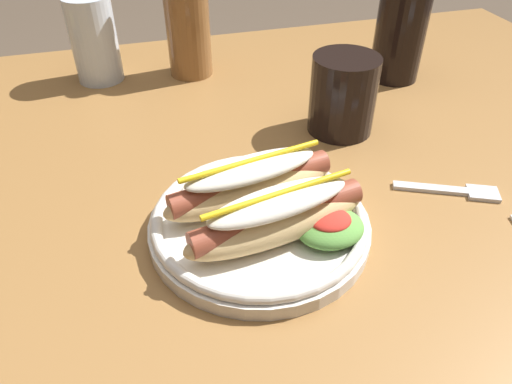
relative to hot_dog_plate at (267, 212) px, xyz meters
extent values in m
cube|color=olive|center=(-0.01, 0.11, -0.05)|extent=(1.40, 0.96, 0.04)
cylinder|color=olive|center=(0.60, 0.49, -0.42)|extent=(0.06, 0.06, 0.70)
cylinder|color=silver|center=(0.00, 0.00, -0.02)|extent=(0.23, 0.23, 0.02)
torus|color=silver|center=(0.00, 0.00, -0.01)|extent=(0.22, 0.22, 0.01)
ellipsoid|color=tan|center=(0.00, -0.03, 0.01)|extent=(0.20, 0.08, 0.04)
cylinder|color=brown|center=(0.00, -0.03, 0.02)|extent=(0.18, 0.06, 0.03)
ellipsoid|color=silver|center=(0.00, -0.03, 0.03)|extent=(0.15, 0.07, 0.02)
cylinder|color=yellow|center=(0.00, -0.03, 0.04)|extent=(0.16, 0.04, 0.01)
ellipsoid|color=tan|center=(-0.01, 0.03, 0.01)|extent=(0.20, 0.08, 0.04)
cylinder|color=brown|center=(-0.01, 0.03, 0.02)|extent=(0.18, 0.06, 0.03)
ellipsoid|color=silver|center=(-0.01, 0.03, 0.03)|extent=(0.15, 0.07, 0.02)
cylinder|color=yellow|center=(-0.01, 0.03, 0.04)|extent=(0.16, 0.04, 0.01)
ellipsoid|color=#5B9942|center=(0.05, -0.04, 0.00)|extent=(0.07, 0.06, 0.02)
ellipsoid|color=red|center=(0.05, -0.04, 0.01)|extent=(0.04, 0.03, 0.01)
cube|color=silver|center=(0.21, 0.02, -0.02)|extent=(0.08, 0.05, 0.00)
cube|color=silver|center=(0.26, -0.01, -0.02)|extent=(0.04, 0.04, 0.00)
cylinder|color=black|center=(0.32, 0.31, 0.04)|extent=(0.08, 0.08, 0.14)
cylinder|color=silver|center=(-0.16, 0.44, 0.04)|extent=(0.07, 0.07, 0.13)
cylinder|color=black|center=(0.16, 0.18, 0.03)|extent=(0.09, 0.09, 0.11)
cylinder|color=brown|center=(0.00, 0.42, 0.05)|extent=(0.07, 0.07, 0.16)
camera|label=1|loc=(-0.11, -0.36, 0.32)|focal=33.64mm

